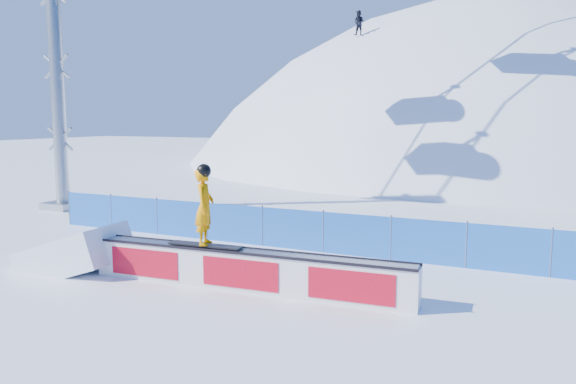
% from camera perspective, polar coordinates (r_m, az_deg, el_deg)
% --- Properties ---
extents(ground, '(160.00, 160.00, 0.00)m').
position_cam_1_polar(ground, '(12.12, -0.02, -11.22)').
color(ground, white).
rests_on(ground, ground).
extents(snow_hill, '(64.00, 64.00, 64.00)m').
position_cam_1_polar(snow_hill, '(56.97, 19.16, -15.45)').
color(snow_hill, white).
rests_on(snow_hill, ground).
extents(safety_fence, '(22.05, 0.05, 1.30)m').
position_cam_1_polar(safety_fence, '(16.00, 6.94, -4.38)').
color(safety_fence, blue).
rests_on(safety_fence, ground).
extents(rail_box, '(7.86, 1.08, 0.94)m').
position_cam_1_polar(rail_box, '(12.90, -4.40, -7.91)').
color(rail_box, white).
rests_on(rail_box, ground).
extents(snow_ramp, '(2.81, 1.87, 1.69)m').
position_cam_1_polar(snow_ramp, '(15.73, -20.80, -7.29)').
color(snow_ramp, white).
rests_on(snow_ramp, ground).
extents(snowboarder, '(1.85, 0.75, 1.92)m').
position_cam_1_polar(snowboarder, '(13.07, -8.48, -1.40)').
color(snowboarder, black).
rests_on(snowboarder, rail_box).
extents(distant_skiers, '(21.60, 9.70, 7.31)m').
position_cam_1_polar(distant_skiers, '(42.97, 21.30, 17.70)').
color(distant_skiers, black).
rests_on(distant_skiers, ground).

